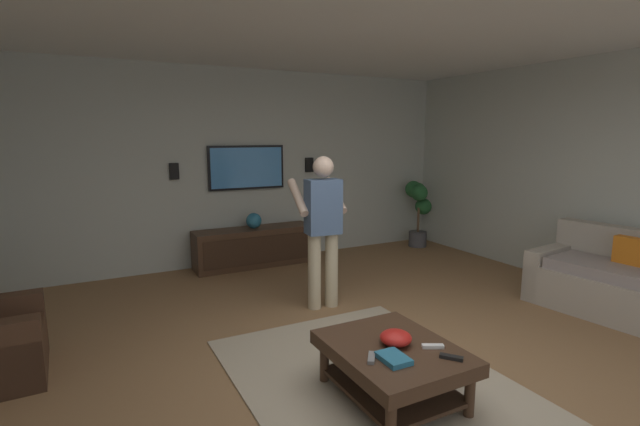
# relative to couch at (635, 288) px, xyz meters

# --- Properties ---
(ground_plane) EXTENTS (8.88, 8.88, 0.00)m
(ground_plane) POSITION_rel_couch_xyz_m (0.21, 2.86, -0.32)
(ground_plane) COLOR olive
(wall_back_tv) EXTENTS (0.10, 6.92, 2.79)m
(wall_back_tv) POSITION_rel_couch_xyz_m (3.96, 2.86, 1.07)
(wall_back_tv) COLOR #B2B7AD
(wall_back_tv) RESTS_ON ground
(area_rug) EXTENTS (2.58, 1.90, 0.01)m
(area_rug) POSITION_rel_couch_xyz_m (0.15, 3.07, -0.31)
(area_rug) COLOR tan
(area_rug) RESTS_ON ground
(couch) EXTENTS (1.99, 1.07, 0.87)m
(couch) POSITION_rel_couch_xyz_m (0.00, 0.00, 0.00)
(couch) COLOR #A89E8E
(couch) RESTS_ON ground
(coffee_table) EXTENTS (1.00, 0.80, 0.40)m
(coffee_table) POSITION_rel_couch_xyz_m (-0.05, 3.07, -0.02)
(coffee_table) COLOR #422B1C
(coffee_table) RESTS_ON ground
(media_console) EXTENTS (0.45, 1.70, 0.55)m
(media_console) POSITION_rel_couch_xyz_m (3.63, 2.79, -0.04)
(media_console) COLOR #422B1C
(media_console) RESTS_ON ground
(tv) EXTENTS (0.05, 1.12, 0.63)m
(tv) POSITION_rel_couch_xyz_m (3.87, 2.79, 1.08)
(tv) COLOR black
(person_standing) EXTENTS (0.57, 0.57, 1.64)m
(person_standing) POSITION_rel_couch_xyz_m (1.76, 2.67, 0.61)
(person_standing) COLOR #C6B793
(person_standing) RESTS_ON ground
(potted_plant_tall) EXTENTS (0.49, 0.44, 1.10)m
(potted_plant_tall) POSITION_rel_couch_xyz_m (3.51, -0.07, 0.42)
(potted_plant_tall) COLOR #4C4C51
(potted_plant_tall) RESTS_ON ground
(bowl) EXTENTS (0.22, 0.22, 0.10)m
(bowl) POSITION_rel_couch_xyz_m (-0.04, 3.04, 0.13)
(bowl) COLOR red
(bowl) RESTS_ON coffee_table
(remote_white) EXTENTS (0.11, 0.15, 0.02)m
(remote_white) POSITION_rel_couch_xyz_m (-0.20, 2.85, 0.09)
(remote_white) COLOR white
(remote_white) RESTS_ON coffee_table
(remote_black) EXTENTS (0.14, 0.13, 0.02)m
(remote_black) POSITION_rel_couch_xyz_m (-0.38, 2.85, 0.09)
(remote_black) COLOR black
(remote_black) RESTS_ON coffee_table
(remote_grey) EXTENTS (0.15, 0.13, 0.02)m
(remote_grey) POSITION_rel_couch_xyz_m (-0.14, 3.32, 0.09)
(remote_grey) COLOR slate
(remote_grey) RESTS_ON coffee_table
(book) EXTENTS (0.22, 0.16, 0.04)m
(book) POSITION_rel_couch_xyz_m (-0.23, 3.20, 0.10)
(book) COLOR teal
(book) RESTS_ON coffee_table
(vase_round) EXTENTS (0.22, 0.22, 0.22)m
(vase_round) POSITION_rel_couch_xyz_m (3.62, 2.79, 0.34)
(vase_round) COLOR teal
(vase_round) RESTS_ON media_console
(wall_speaker_left) EXTENTS (0.06, 0.12, 0.22)m
(wall_speaker_left) POSITION_rel_couch_xyz_m (3.88, 1.78, 1.09)
(wall_speaker_left) COLOR black
(wall_speaker_right) EXTENTS (0.06, 0.12, 0.22)m
(wall_speaker_right) POSITION_rel_couch_xyz_m (3.88, 3.80, 1.06)
(wall_speaker_right) COLOR black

